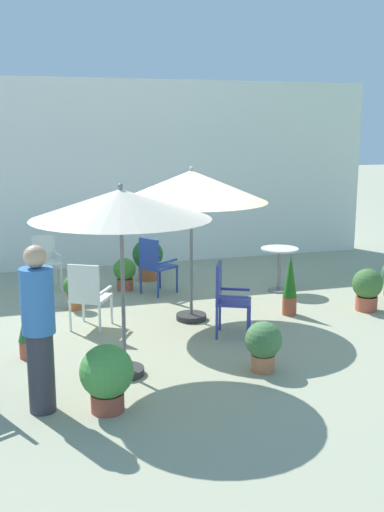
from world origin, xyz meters
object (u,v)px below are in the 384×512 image
(potted_plant_0, at_px, (125,272))
(patio_chair_1, at_px, (88,293))
(potted_plant_3, at_px, (367,288))
(potted_plant_4, at_px, (263,344))
(patio_umbrella_0, at_px, (191,187))
(patio_chair_0, at_px, (155,263))
(potted_plant_6, at_px, (148,257))
(potted_plant_8, at_px, (28,329))
(standing_person, at_px, (39,328))
(cafe_table_0, at_px, (279,262))
(patio_chair_3, at_px, (45,258))
(potted_plant_2, at_px, (74,290))
(potted_plant_5, at_px, (107,375))
(potted_plant_7, at_px, (290,285))
(patio_chair_2, at_px, (227,295))
(patio_umbrella_1, at_px, (121,206))

(potted_plant_0, bearing_deg, patio_chair_1, -114.70)
(potted_plant_3, xyz_separation_m, potted_plant_4, (-2.45, -1.72, -0.03))
(patio_umbrella_0, xyz_separation_m, patio_chair_0, (-0.18, 1.48, -1.38))
(potted_plant_6, relative_size, potted_plant_8, 1.06)
(potted_plant_6, bearing_deg, standing_person, -114.25)
(patio_chair_1, distance_m, potted_plant_4, 2.68)
(cafe_table_0, xyz_separation_m, potted_plant_0, (-2.48, 0.82, -0.20))
(patio_chair_3, bearing_deg, potted_plant_2, -77.37)
(patio_umbrella_0, distance_m, patio_chair_0, 2.04)
(patio_umbrella_0, relative_size, potted_plant_8, 3.13)
(potted_plant_5, bearing_deg, potted_plant_2, 88.83)
(patio_chair_3, bearing_deg, potted_plant_5, -87.20)
(potted_plant_2, xyz_separation_m, standing_person, (-0.68, -3.37, 0.55))
(patio_chair_1, height_order, patio_chair_3, patio_chair_1)
(potted_plant_2, bearing_deg, potted_plant_7, -21.64)
(cafe_table_0, bearing_deg, potted_plant_5, -134.21)
(patio_umbrella_0, bearing_deg, potted_plant_2, 147.33)
(potted_plant_5, bearing_deg, patio_chair_2, 42.88)
(potted_plant_8, distance_m, standing_person, 1.59)
(potted_plant_3, bearing_deg, potted_plant_7, 173.26)
(patio_umbrella_1, height_order, potted_plant_4, patio_umbrella_1)
(patio_umbrella_1, height_order, patio_chair_1, patio_umbrella_1)
(patio_chair_2, xyz_separation_m, potted_plant_4, (-0.03, -1.27, -0.23))
(cafe_table_0, relative_size, patio_chair_0, 0.78)
(patio_umbrella_0, distance_m, potted_plant_8, 2.92)
(patio_chair_2, height_order, potted_plant_7, patio_chair_2)
(patio_chair_2, bearing_deg, patio_umbrella_1, -149.44)
(potted_plant_4, height_order, standing_person, standing_person)
(standing_person, bearing_deg, patio_chair_2, 32.11)
(patio_chair_0, xyz_separation_m, potted_plant_3, (2.86, -1.83, -0.19))
(patio_chair_0, distance_m, standing_person, 4.39)
(patio_chair_0, xyz_separation_m, patio_chair_1, (-1.30, -1.50, -0.02))
(patio_chair_2, bearing_deg, standing_person, -147.89)
(potted_plant_5, bearing_deg, patio_umbrella_1, 68.35)
(patio_chair_2, bearing_deg, potted_plant_8, -178.56)
(patio_chair_0, distance_m, potted_plant_5, 4.30)
(patio_chair_2, bearing_deg, potted_plant_0, 108.09)
(patio_umbrella_1, xyz_separation_m, potted_plant_4, (1.54, -0.35, -1.59))
(patio_umbrella_0, xyz_separation_m, patio_chair_1, (-1.48, -0.02, -1.40))
(cafe_table_0, height_order, potted_plant_3, cafe_table_0)
(patio_chair_3, relative_size, potted_plant_4, 1.56)
(patio_umbrella_1, relative_size, potted_plant_8, 3.06)
(patio_chair_1, relative_size, potted_plant_2, 1.77)
(potted_plant_6, xyz_separation_m, standing_person, (-2.17, -4.82, 0.44))
(patio_chair_1, xyz_separation_m, patio_chair_2, (1.74, -0.77, 0.04))
(patio_umbrella_1, xyz_separation_m, potted_plant_8, (-1.01, 0.86, -1.56))
(patio_umbrella_1, relative_size, patio_chair_3, 2.38)
(patio_umbrella_1, relative_size, potted_plant_4, 3.70)
(patio_chair_3, xyz_separation_m, potted_plant_0, (1.27, -0.54, -0.23))
(patio_chair_2, distance_m, potted_plant_6, 3.27)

